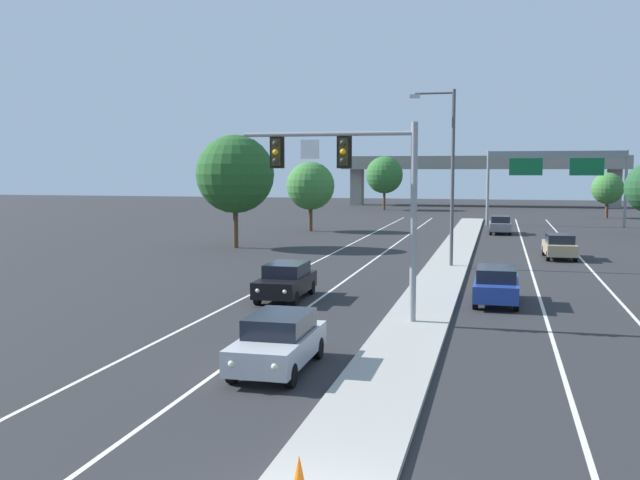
# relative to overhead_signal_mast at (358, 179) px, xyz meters

# --- Properties ---
(median_island) EXTENTS (2.40, 110.00, 0.15)m
(median_island) POSITION_rel_overhead_signal_mast_xyz_m (2.17, 2.29, -5.22)
(median_island) COLOR #9E9B93
(median_island) RESTS_ON ground
(lane_stripe_oncoming_center) EXTENTS (0.14, 100.00, 0.01)m
(lane_stripe_oncoming_center) POSITION_rel_overhead_signal_mast_xyz_m (-2.53, 9.29, -5.30)
(lane_stripe_oncoming_center) COLOR silver
(lane_stripe_oncoming_center) RESTS_ON ground
(lane_stripe_receding_center) EXTENTS (0.14, 100.00, 0.01)m
(lane_stripe_receding_center) POSITION_rel_overhead_signal_mast_xyz_m (6.87, 9.29, -5.30)
(lane_stripe_receding_center) COLOR silver
(lane_stripe_receding_center) RESTS_ON ground
(edge_stripe_left) EXTENTS (0.14, 100.00, 0.01)m
(edge_stripe_left) POSITION_rel_overhead_signal_mast_xyz_m (-5.83, 9.29, -5.30)
(edge_stripe_left) COLOR silver
(edge_stripe_left) RESTS_ON ground
(edge_stripe_right) EXTENTS (0.14, 100.00, 0.01)m
(edge_stripe_right) POSITION_rel_overhead_signal_mast_xyz_m (10.17, 9.29, -5.30)
(edge_stripe_right) COLOR silver
(edge_stripe_right) RESTS_ON ground
(overhead_signal_mast) EXTENTS (6.54, 0.44, 7.20)m
(overhead_signal_mast) POSITION_rel_overhead_signal_mast_xyz_m (0.00, 0.00, 0.00)
(overhead_signal_mast) COLOR gray
(overhead_signal_mast) RESTS_ON median_island
(street_lamp_median) EXTENTS (2.58, 0.28, 10.00)m
(street_lamp_median) POSITION_rel_overhead_signal_mast_xyz_m (2.20, 15.98, 0.49)
(street_lamp_median) COLOR #4C4C51
(street_lamp_median) RESTS_ON median_island
(car_oncoming_silver) EXTENTS (1.84, 4.48, 1.58)m
(car_oncoming_silver) POSITION_rel_overhead_signal_mast_xyz_m (-0.95, -6.84, -4.48)
(car_oncoming_silver) COLOR #B7B7BC
(car_oncoming_silver) RESTS_ON ground
(car_oncoming_black) EXTENTS (1.88, 4.49, 1.58)m
(car_oncoming_black) POSITION_rel_overhead_signal_mast_xyz_m (-3.95, 4.04, -4.48)
(car_oncoming_black) COLOR black
(car_oncoming_black) RESTS_ON ground
(car_receding_blue) EXTENTS (1.85, 4.48, 1.58)m
(car_receding_blue) POSITION_rel_overhead_signal_mast_xyz_m (5.00, 5.09, -4.48)
(car_receding_blue) COLOR navy
(car_receding_blue) RESTS_ON ground
(car_receding_tan) EXTENTS (1.91, 4.51, 1.58)m
(car_receding_tan) POSITION_rel_overhead_signal_mast_xyz_m (8.81, 22.10, -4.48)
(car_receding_tan) COLOR tan
(car_receding_tan) RESTS_ON ground
(car_receding_grey) EXTENTS (1.90, 4.50, 1.58)m
(car_receding_grey) POSITION_rel_overhead_signal_mast_xyz_m (5.15, 39.59, -4.48)
(car_receding_grey) COLOR slate
(car_receding_grey) RESTS_ON ground
(traffic_cone_median_nose) EXTENTS (0.36, 0.36, 0.74)m
(traffic_cone_median_nose) POSITION_rel_overhead_signal_mast_xyz_m (1.86, -14.80, -4.79)
(traffic_cone_median_nose) COLOR black
(traffic_cone_median_nose) RESTS_ON median_island
(highway_sign_gantry) EXTENTS (13.28, 0.42, 7.50)m
(highway_sign_gantry) POSITION_rel_overhead_signal_mast_xyz_m (10.37, 49.35, 0.86)
(highway_sign_gantry) COLOR gray
(highway_sign_gantry) RESTS_ON ground
(overpass_bridge) EXTENTS (42.40, 6.40, 7.65)m
(overpass_bridge) POSITION_rel_overhead_signal_mast_xyz_m (2.17, 88.11, 0.48)
(overpass_bridge) COLOR gray
(overpass_bridge) RESTS_ON ground
(tree_far_left_c) EXTENTS (5.14, 5.14, 7.44)m
(tree_far_left_c) POSITION_rel_overhead_signal_mast_xyz_m (-10.54, 74.49, -0.44)
(tree_far_left_c) COLOR #4C3823
(tree_far_left_c) RESTS_ON ground
(tree_far_left_b) EXTENTS (5.62, 5.62, 8.13)m
(tree_far_left_b) POSITION_rel_overhead_signal_mast_xyz_m (-13.41, 23.25, 0.01)
(tree_far_left_b) COLOR #4C3823
(tree_far_left_b) RESTS_ON ground
(tree_far_right_b) EXTENTS (3.65, 3.65, 5.28)m
(tree_far_right_b) POSITION_rel_overhead_signal_mast_xyz_m (17.18, 63.89, -1.86)
(tree_far_right_b) COLOR #4C3823
(tree_far_right_b) RESTS_ON ground
(tree_far_left_a) EXTENTS (4.39, 4.39, 6.35)m
(tree_far_left_a) POSITION_rel_overhead_signal_mast_xyz_m (-11.73, 38.30, -1.15)
(tree_far_left_a) COLOR #4C3823
(tree_far_left_a) RESTS_ON ground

